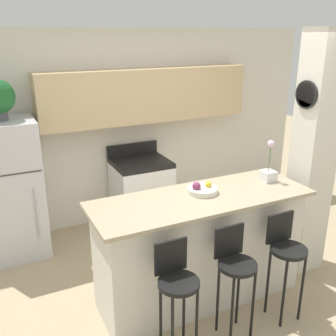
# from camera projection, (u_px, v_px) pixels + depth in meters

# --- Properties ---
(ground_plane) EXTENTS (14.00, 14.00, 0.00)m
(ground_plane) POSITION_uv_depth(u_px,v_px,m) (199.00, 295.00, 3.94)
(ground_plane) COLOR tan
(wall_back) EXTENTS (5.60, 0.38, 2.55)m
(wall_back) POSITION_uv_depth(u_px,v_px,m) (133.00, 115.00, 5.18)
(wall_back) COLOR silver
(wall_back) RESTS_ON ground_plane
(pillar_right) EXTENTS (0.38, 0.32, 2.55)m
(pillar_right) POSITION_uv_depth(u_px,v_px,m) (313.00, 156.00, 4.07)
(pillar_right) COLOR silver
(pillar_right) RESTS_ON ground_plane
(counter_bar) EXTENTS (2.08, 0.74, 1.08)m
(counter_bar) POSITION_uv_depth(u_px,v_px,m) (200.00, 248.00, 3.76)
(counter_bar) COLOR silver
(counter_bar) RESTS_ON ground_plane
(refrigerator) EXTENTS (0.69, 0.67, 1.60)m
(refrigerator) POSITION_uv_depth(u_px,v_px,m) (10.00, 190.00, 4.46)
(refrigerator) COLOR silver
(refrigerator) RESTS_ON ground_plane
(stove_range) EXTENTS (0.71, 0.64, 1.07)m
(stove_range) POSITION_uv_depth(u_px,v_px,m) (141.00, 192.00, 5.26)
(stove_range) COLOR white
(stove_range) RESTS_ON ground_plane
(bar_stool_left) EXTENTS (0.32, 0.32, 0.99)m
(bar_stool_left) POSITION_uv_depth(u_px,v_px,m) (177.00, 285.00, 3.03)
(bar_stool_left) COLOR black
(bar_stool_left) RESTS_ON ground_plane
(bar_stool_mid) EXTENTS (0.32, 0.32, 0.99)m
(bar_stool_mid) POSITION_uv_depth(u_px,v_px,m) (235.00, 267.00, 3.25)
(bar_stool_mid) COLOR black
(bar_stool_mid) RESTS_ON ground_plane
(bar_stool_right) EXTENTS (0.32, 0.32, 0.99)m
(bar_stool_right) POSITION_uv_depth(u_px,v_px,m) (285.00, 252.00, 3.48)
(bar_stool_right) COLOR black
(bar_stool_right) RESTS_ON ground_plane
(orchid_vase) EXTENTS (0.13, 0.13, 0.42)m
(orchid_vase) POSITION_uv_depth(u_px,v_px,m) (269.00, 171.00, 3.93)
(orchid_vase) COLOR white
(orchid_vase) RESTS_ON counter_bar
(fruit_bowl) EXTENTS (0.28, 0.28, 0.12)m
(fruit_bowl) POSITION_uv_depth(u_px,v_px,m) (202.00, 190.00, 3.66)
(fruit_bowl) COLOR silver
(fruit_bowl) RESTS_ON counter_bar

